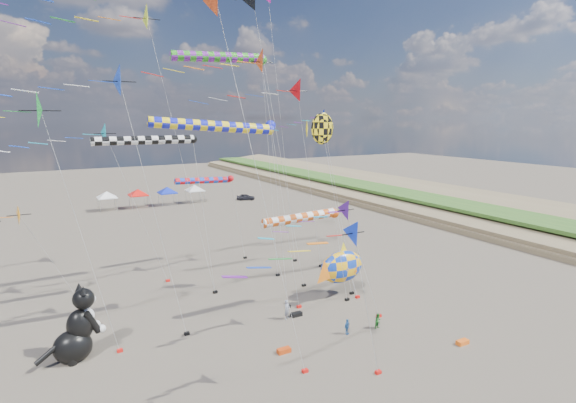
% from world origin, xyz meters
% --- Properties ---
extents(ground, '(260.00, 260.00, 0.00)m').
position_xyz_m(ground, '(0.00, 0.00, 0.00)').
color(ground, brown).
rests_on(ground, ground).
extents(delta_kite_0, '(10.36, 1.94, 20.08)m').
position_xyz_m(delta_kite_0, '(-2.11, 10.99, 18.72)').
color(delta_kite_0, '#D84311').
rests_on(delta_kite_0, ground).
extents(delta_kite_1, '(12.04, 1.94, 15.00)m').
position_xyz_m(delta_kite_1, '(-11.54, 22.21, 13.65)').
color(delta_kite_1, '#1CC7D6').
rests_on(delta_kite_1, ground).
extents(delta_kite_2, '(9.42, 1.66, 9.73)m').
position_xyz_m(delta_kite_2, '(2.19, 6.46, 8.48)').
color(delta_kite_2, '#471887').
rests_on(delta_kite_2, ground).
extents(delta_kite_3, '(13.56, 2.38, 18.95)m').
position_xyz_m(delta_kite_3, '(4.00, 18.71, 17.45)').
color(delta_kite_3, red).
rests_on(delta_kite_3, ground).
extents(delta_kite_4, '(15.99, 2.81, 25.77)m').
position_xyz_m(delta_kite_4, '(-0.45, 14.87, 24.10)').
color(delta_kite_4, black).
rests_on(delta_kite_4, ground).
extents(delta_kite_5, '(10.37, 2.14, 18.50)m').
position_xyz_m(delta_kite_5, '(-11.22, 10.93, 17.10)').
color(delta_kite_5, blue).
rests_on(delta_kite_5, ground).
extents(delta_kite_7, '(9.54, 1.60, 9.98)m').
position_xyz_m(delta_kite_7, '(-2.96, 0.40, 8.73)').
color(delta_kite_7, '#1334DE').
rests_on(delta_kite_7, ground).
extents(delta_kite_8, '(7.91, 1.82, 8.86)m').
position_xyz_m(delta_kite_8, '(-17.05, 21.56, 7.62)').
color(delta_kite_8, orange).
rests_on(delta_kite_8, ground).
extents(delta_kite_9, '(10.56, 2.31, 16.85)m').
position_xyz_m(delta_kite_9, '(-15.75, 10.78, 15.41)').
color(delta_kite_9, '#188C2F').
rests_on(delta_kite_9, ground).
extents(delta_kite_11, '(13.42, 2.20, 23.80)m').
position_xyz_m(delta_kite_11, '(-8.69, 17.28, 22.35)').
color(delta_kite_11, '#E1FF1F').
rests_on(delta_kite_11, ground).
extents(delta_kite_12, '(9.34, 1.73, 16.23)m').
position_xyz_m(delta_kite_12, '(9.01, 19.99, 14.98)').
color(delta_kite_12, '#0724BE').
rests_on(delta_kite_12, ground).
extents(windsock_0, '(10.52, 0.78, 15.06)m').
position_xyz_m(windsock_0, '(-4.41, 11.48, 14.61)').
color(windsock_0, '#131BC5').
rests_on(windsock_0, ground).
extents(windsock_1, '(9.35, 0.70, 13.88)m').
position_xyz_m(windsock_1, '(-7.97, 17.30, 13.46)').
color(windsock_1, black).
rests_on(windsock_1, ground).
extents(windsock_2, '(8.04, 0.75, 8.09)m').
position_xyz_m(windsock_2, '(1.85, 10.26, 7.67)').
color(windsock_2, '#C8490E').
rests_on(windsock_2, ground).
extents(windsock_3, '(9.71, 0.89, 20.68)m').
position_xyz_m(windsock_3, '(-1.17, 18.47, 20.16)').
color(windsock_3, '#27991B').
rests_on(windsock_3, ground).
extents(windsock_4, '(7.61, 0.67, 9.31)m').
position_xyz_m(windsock_4, '(-0.73, 25.14, 8.90)').
color(windsock_4, red).
rests_on(windsock_4, ground).
extents(angelfish_kite, '(3.74, 3.02, 15.67)m').
position_xyz_m(angelfish_kite, '(5.15, 13.17, 14.23)').
color(angelfish_kite, yellow).
rests_on(angelfish_kite, ground).
extents(cat_inflatable, '(3.93, 2.63, 4.86)m').
position_xyz_m(cat_inflatable, '(-14.54, 11.20, 2.43)').
color(cat_inflatable, black).
rests_on(cat_inflatable, ground).
extents(fish_inflatable, '(5.69, 2.89, 4.83)m').
position_xyz_m(fish_inflatable, '(6.21, 11.26, 2.68)').
color(fish_inflatable, '#1238B3').
rests_on(fish_inflatable, ground).
extents(person_adult, '(0.66, 0.58, 1.53)m').
position_xyz_m(person_adult, '(-0.02, 9.67, 0.77)').
color(person_adult, gray).
rests_on(person_adult, ground).
extents(child_green, '(0.64, 0.54, 1.14)m').
position_xyz_m(child_green, '(5.04, 5.02, 0.57)').
color(child_green, '#1F7024').
rests_on(child_green, ground).
extents(child_blue, '(0.73, 0.52, 1.15)m').
position_xyz_m(child_blue, '(2.50, 5.41, 0.57)').
color(child_blue, '#306DB5').
rests_on(child_blue, ground).
extents(kite_bag_0, '(0.90, 0.44, 0.30)m').
position_xyz_m(kite_bag_0, '(-2.67, 5.37, 0.15)').
color(kite_bag_0, '#C03A0D').
rests_on(kite_bag_0, ground).
extents(kite_bag_1, '(0.90, 0.44, 0.30)m').
position_xyz_m(kite_bag_1, '(10.79, 15.87, 0.15)').
color(kite_bag_1, '#152BD5').
rests_on(kite_bag_1, ground).
extents(kite_bag_2, '(0.90, 0.44, 0.30)m').
position_xyz_m(kite_bag_2, '(8.50, 0.35, 0.15)').
color(kite_bag_2, orange).
rests_on(kite_bag_2, ground).
extents(kite_bag_3, '(0.90, 0.44, 0.30)m').
position_xyz_m(kite_bag_3, '(0.84, 9.73, 0.15)').
color(kite_bag_3, black).
rests_on(kite_bag_3, ground).
extents(tent_row, '(19.20, 4.20, 3.80)m').
position_xyz_m(tent_row, '(1.50, 60.00, 3.15)').
color(tent_row, white).
rests_on(tent_row, ground).
extents(parked_car, '(3.67, 2.77, 1.17)m').
position_xyz_m(parked_car, '(18.17, 58.00, 0.58)').
color(parked_car, '#26262D').
rests_on(parked_car, ground).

